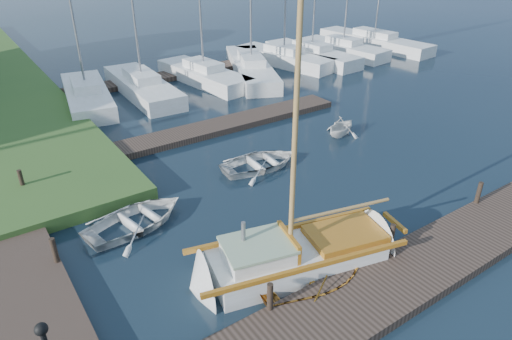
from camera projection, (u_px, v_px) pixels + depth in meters
ground at (256, 199)px, 16.86m from camera, size 160.00×160.00×0.00m
near_dock at (380, 289)px, 12.42m from camera, size 18.00×2.20×0.30m
left_dock at (9, 243)px, 14.25m from camera, size 2.20×18.00×0.30m
far_dock at (215, 127)px, 22.52m from camera, size 14.00×1.60×0.30m
pontoon at (245, 62)px, 33.44m from camera, size 30.00×1.60×0.30m
mooring_post_1 at (270, 297)px, 11.39m from camera, size 0.16×0.16×0.80m
mooring_post_2 at (392, 236)px, 13.64m from camera, size 0.16×0.16×0.80m
mooring_post_3 at (479, 193)px, 15.88m from camera, size 0.16×0.16×0.80m
mooring_post_4 at (54, 250)px, 13.04m from camera, size 0.16×0.16×0.80m
mooring_post_5 at (21, 180)px, 16.68m from camera, size 0.16×0.16×0.80m
sailboat at (301, 257)px, 13.34m from camera, size 7.41×3.53×9.83m
dinghy at (316, 273)px, 12.66m from camera, size 3.77×2.90×0.73m
tender_a at (136, 217)px, 15.13m from camera, size 3.97×3.17×0.73m
tender_c at (261, 160)px, 18.88m from camera, size 3.59×2.69×0.71m
tender_d at (341, 124)px, 21.83m from camera, size 2.46×2.27×1.08m
marina_boat_0 at (87, 94)px, 25.72m from camera, size 3.47×7.80×11.90m
marina_boat_1 at (142, 85)px, 27.21m from camera, size 2.52×8.34×10.20m
marina_boat_2 at (204, 74)px, 29.34m from camera, size 3.12×7.94×12.50m
marina_boat_3 at (251, 67)px, 30.89m from camera, size 6.02×9.83×11.48m
marina_boat_4 at (284, 57)px, 33.27m from camera, size 3.90×8.28×9.79m
marina_boat_5 at (312, 53)px, 34.18m from camera, size 2.75×8.42×11.32m
marina_boat_6 at (343, 48)px, 35.71m from camera, size 3.18×7.66×9.34m
marina_boat_7 at (374, 40)px, 38.14m from camera, size 3.09×10.44×10.95m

